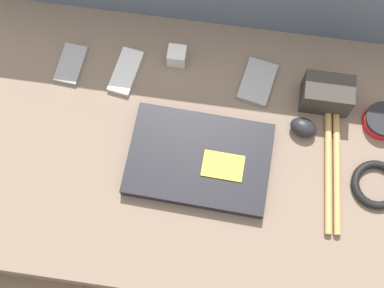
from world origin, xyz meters
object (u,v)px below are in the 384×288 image
(camera_pouch, at_px, (327,94))
(charger_brick, at_px, (177,56))
(laptop, at_px, (199,159))
(phone_small, at_px, (126,71))
(speaker_puck, at_px, (383,121))
(computer_mouse, at_px, (303,127))
(phone_black, at_px, (257,82))
(phone_silver, at_px, (71,64))

(camera_pouch, height_order, charger_brick, camera_pouch)
(laptop, xyz_separation_m, charger_brick, (-0.09, 0.25, 0.01))
(laptop, distance_m, phone_small, 0.28)
(camera_pouch, bearing_deg, speaker_puck, -15.23)
(laptop, xyz_separation_m, camera_pouch, (0.27, 0.19, 0.02))
(computer_mouse, xyz_separation_m, camera_pouch, (0.04, 0.08, 0.02))
(phone_black, bearing_deg, charger_brick, -179.31)
(charger_brick, bearing_deg, speaker_puck, -10.96)
(phone_silver, xyz_separation_m, phone_small, (0.13, -0.00, 0.00))
(laptop, height_order, computer_mouse, computer_mouse)
(phone_small, xyz_separation_m, charger_brick, (0.12, 0.05, 0.01))
(phone_small, bearing_deg, camera_pouch, 7.80)
(phone_silver, height_order, phone_small, phone_small)
(phone_silver, xyz_separation_m, phone_black, (0.45, 0.02, 0.00))
(laptop, height_order, charger_brick, charger_brick)
(laptop, relative_size, phone_black, 2.62)
(speaker_puck, height_order, phone_silver, speaker_puck)
(phone_small, distance_m, charger_brick, 0.13)
(phone_small, relative_size, camera_pouch, 1.12)
(speaker_puck, height_order, phone_small, speaker_puck)
(speaker_puck, xyz_separation_m, phone_black, (-0.29, 0.06, -0.01))
(laptop, height_order, camera_pouch, camera_pouch)
(laptop, bearing_deg, speaker_puck, 22.56)
(computer_mouse, height_order, speaker_puck, computer_mouse)
(speaker_puck, bearing_deg, camera_pouch, 164.77)
(camera_pouch, xyz_separation_m, charger_brick, (-0.35, 0.06, -0.02))
(laptop, height_order, phone_small, laptop)
(speaker_puck, bearing_deg, charger_brick, 169.04)
(phone_silver, relative_size, charger_brick, 2.46)
(computer_mouse, distance_m, phone_small, 0.44)
(computer_mouse, xyz_separation_m, phone_silver, (-0.56, 0.09, -0.01))
(computer_mouse, xyz_separation_m, phone_black, (-0.11, 0.10, -0.01))
(speaker_puck, relative_size, phone_silver, 0.82)
(speaker_puck, height_order, camera_pouch, camera_pouch)
(computer_mouse, bearing_deg, charger_brick, 172.06)
(phone_small, height_order, camera_pouch, camera_pouch)
(speaker_puck, bearing_deg, phone_small, 175.84)
(computer_mouse, distance_m, charger_brick, 0.34)
(phone_silver, height_order, charger_brick, charger_brick)
(phone_black, distance_m, camera_pouch, 0.16)
(laptop, xyz_separation_m, computer_mouse, (0.22, 0.11, 0.00))
(laptop, bearing_deg, charger_brick, 111.67)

